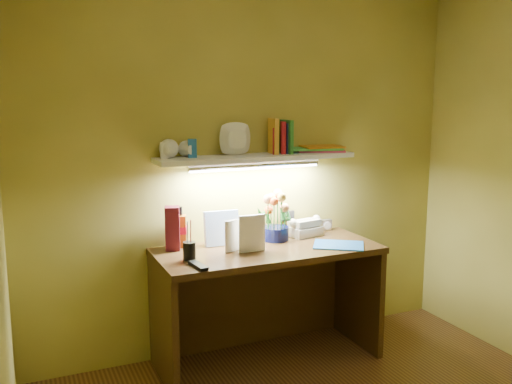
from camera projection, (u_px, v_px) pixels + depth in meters
desk at (268, 305)px, 3.62m from camera, size 1.40×0.60×0.75m
flower_bouquet at (275, 217)px, 3.72m from camera, size 0.22×0.22×0.31m
telephone at (305, 226)px, 3.85m from camera, size 0.24×0.20×0.13m
desk_clock at (326, 225)px, 4.00m from camera, size 0.08×0.05×0.08m
whisky_bottle at (181, 227)px, 3.56m from camera, size 0.09×0.09×0.26m
whisky_box at (172, 228)px, 3.49m from camera, size 0.11×0.11×0.27m
pen_cup at (189, 245)px, 3.29m from camera, size 0.08×0.08×0.18m
art_card at (222, 228)px, 3.61m from camera, size 0.22×0.05×0.22m
tv_remote at (198, 266)px, 3.17m from camera, size 0.07×0.17×0.02m
blue_folder at (339, 245)px, 3.61m from camera, size 0.38×0.36×0.01m
desk_book_a at (225, 237)px, 3.42m from camera, size 0.15×0.06×0.20m
desk_book_b at (239, 235)px, 3.42m from camera, size 0.17×0.03×0.23m
wall_shelf at (258, 151)px, 3.63m from camera, size 1.32×0.34×0.26m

